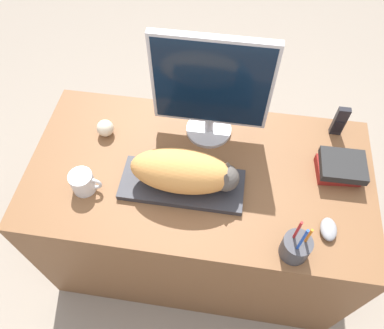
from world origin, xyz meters
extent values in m
plane|color=gray|center=(0.00, 0.00, 0.00)|extent=(12.00, 12.00, 0.00)
cube|color=brown|center=(0.00, 0.35, 0.37)|extent=(1.33, 0.69, 0.74)
cube|color=#2D2D33|center=(-0.05, 0.27, 0.75)|extent=(0.46, 0.18, 0.02)
ellipsoid|color=#D18C47|center=(-0.05, 0.27, 0.84)|extent=(0.37, 0.16, 0.16)
sphere|color=#4C4742|center=(0.10, 0.27, 0.83)|extent=(0.10, 0.10, 0.10)
cone|color=#4C4742|center=(0.10, 0.25, 0.88)|extent=(0.03, 0.03, 0.04)
cone|color=#4C4742|center=(0.10, 0.29, 0.88)|extent=(0.03, 0.03, 0.04)
cylinder|color=#B7B7BC|center=(0.01, 0.55, 0.75)|extent=(0.18, 0.18, 0.02)
cylinder|color=#B7B7BC|center=(0.01, 0.55, 0.79)|extent=(0.04, 0.04, 0.07)
cube|color=#B7B7BC|center=(0.01, 0.55, 1.01)|extent=(0.44, 0.03, 0.39)
cube|color=black|center=(0.01, 0.54, 1.01)|extent=(0.41, 0.01, 0.36)
ellipsoid|color=gray|center=(0.47, 0.16, 0.76)|extent=(0.06, 0.09, 0.03)
cylinder|color=silver|center=(-0.41, 0.21, 0.78)|extent=(0.09, 0.09, 0.08)
torus|color=silver|center=(-0.37, 0.21, 0.78)|extent=(0.06, 0.01, 0.06)
cylinder|color=#38383D|center=(0.35, 0.07, 0.78)|extent=(0.10, 0.10, 0.09)
cylinder|color=orange|center=(0.37, 0.08, 0.84)|extent=(0.01, 0.01, 0.14)
cylinder|color=#B21E1E|center=(0.34, 0.08, 0.85)|extent=(0.01, 0.01, 0.16)
cylinder|color=#1E47B2|center=(0.35, 0.05, 0.87)|extent=(0.01, 0.01, 0.18)
sphere|color=beige|center=(-0.40, 0.47, 0.77)|extent=(0.07, 0.07, 0.07)
cube|color=black|center=(0.52, 0.62, 0.81)|extent=(0.05, 0.02, 0.14)
cube|color=black|center=(0.52, 0.60, 0.79)|extent=(0.03, 0.00, 0.06)
cube|color=maroon|center=(0.52, 0.42, 0.76)|extent=(0.17, 0.13, 0.04)
cube|color=black|center=(0.53, 0.41, 0.79)|extent=(0.17, 0.14, 0.03)
camera|label=1|loc=(0.09, -0.43, 1.94)|focal=35.00mm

